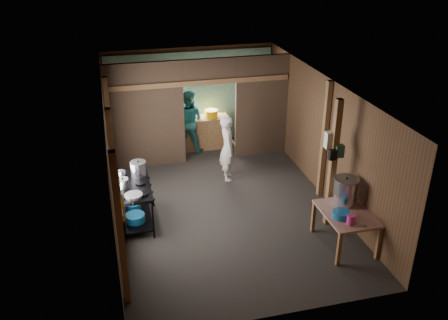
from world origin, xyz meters
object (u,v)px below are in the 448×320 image
object	(u,v)px
gas_range	(134,204)
prep_table	(345,228)
stock_pot	(345,191)
pink_bucket	(351,219)
stove_pot_large	(138,169)
yellow_tub	(211,114)
cook	(228,148)

from	to	relation	value
gas_range	prep_table	xyz separation A→B (m)	(3.71, -1.72, -0.08)
prep_table	stock_pot	xyz separation A→B (m)	(0.11, 0.32, 0.59)
stock_pot	pink_bucket	xyz separation A→B (m)	(-0.22, -0.67, -0.16)
stove_pot_large	stock_pot	xyz separation A→B (m)	(3.65, -1.76, -0.05)
yellow_tub	cook	distance (m)	1.90
cook	stock_pot	bearing A→B (deg)	-143.98
gas_range	stock_pot	world-z (taller)	stock_pot
pink_bucket	yellow_tub	xyz separation A→B (m)	(-1.27, 5.35, 0.17)
stove_pot_large	yellow_tub	xyz separation A→B (m)	(2.16, 2.92, -0.04)
stove_pot_large	gas_range	bearing A→B (deg)	-115.11
prep_table	yellow_tub	distance (m)	5.22
stove_pot_large	cook	xyz separation A→B (m)	(2.11, 1.03, -0.22)
pink_bucket	cook	bearing A→B (deg)	110.88
stock_pot	cook	size ratio (longest dim) A/B	0.35
prep_table	stove_pot_large	world-z (taller)	stove_pot_large
stock_pot	pink_bucket	world-z (taller)	stock_pot
yellow_tub	stock_pot	bearing A→B (deg)	-72.36
prep_table	pink_bucket	distance (m)	0.56
stove_pot_large	yellow_tub	world-z (taller)	stove_pot_large
cook	pink_bucket	bearing A→B (deg)	-151.93
pink_bucket	cook	xyz separation A→B (m)	(-1.32, 3.46, -0.00)
yellow_tub	cook	bearing A→B (deg)	-91.37
pink_bucket	prep_table	bearing A→B (deg)	72.34
yellow_tub	cook	size ratio (longest dim) A/B	0.22
prep_table	pink_bucket	xyz separation A→B (m)	(-0.11, -0.35, 0.43)
prep_table	pink_bucket	size ratio (longest dim) A/B	6.79
yellow_tub	pink_bucket	bearing A→B (deg)	-76.62
stove_pot_large	stock_pot	size ratio (longest dim) A/B	0.60
gas_range	cook	xyz separation A→B (m)	(2.28, 1.39, 0.35)
stock_pot	yellow_tub	distance (m)	4.91
stove_pot_large	pink_bucket	size ratio (longest dim) A/B	1.89
stock_pot	gas_range	bearing A→B (deg)	159.91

